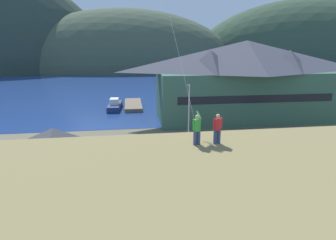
# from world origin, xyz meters

# --- Properties ---
(ground_plane) EXTENTS (600.00, 600.00, 0.00)m
(ground_plane) POSITION_xyz_m (0.00, 0.00, 0.00)
(ground_plane) COLOR #66604C
(parking_lot_pad) EXTENTS (40.00, 20.00, 0.10)m
(parking_lot_pad) POSITION_xyz_m (0.00, 5.00, 0.05)
(parking_lot_pad) COLOR slate
(parking_lot_pad) RESTS_ON ground
(bay_water) EXTENTS (360.00, 84.00, 0.03)m
(bay_water) POSITION_xyz_m (0.00, 60.00, 0.01)
(bay_water) COLOR navy
(bay_water) RESTS_ON ground
(far_hill_east_peak) EXTENTS (103.38, 48.00, 52.41)m
(far_hill_east_peak) POSITION_xyz_m (-6.55, 110.10, 0.00)
(far_hill_east_peak) COLOR #42513D
(far_hill_east_peak) RESTS_ON ground
(far_hill_center_saddle) EXTENTS (129.84, 56.47, 65.51)m
(far_hill_center_saddle) POSITION_xyz_m (88.94, 114.62, 0.00)
(far_hill_center_saddle) COLOR #334733
(far_hill_center_saddle) RESTS_ON ground
(harbor_lodge) EXTENTS (29.24, 11.71, 12.46)m
(harbor_lodge) POSITION_xyz_m (13.11, 21.44, 6.62)
(harbor_lodge) COLOR #38604C
(harbor_lodge) RESTS_ON ground
(storage_shed_near_lot) EXTENTS (6.84, 6.15, 4.91)m
(storage_shed_near_lot) POSITION_xyz_m (-12.12, 3.41, 2.56)
(storage_shed_near_lot) COLOR #474C56
(storage_shed_near_lot) RESTS_ON ground
(wharf_dock) EXTENTS (3.20, 10.08, 0.70)m
(wharf_dock) POSITION_xyz_m (-4.58, 32.77, 0.35)
(wharf_dock) COLOR #70604C
(wharf_dock) RESTS_ON ground
(moored_boat_wharfside) EXTENTS (2.68, 6.96, 2.16)m
(moored_boat_wharfside) POSITION_xyz_m (-8.01, 30.91, 0.72)
(moored_boat_wharfside) COLOR navy
(moored_boat_wharfside) RESTS_ON ground
(parked_car_corner_spot) EXTENTS (4.29, 2.23, 1.82)m
(parked_car_corner_spot) POSITION_xyz_m (5.47, -0.63, 1.06)
(parked_car_corner_spot) COLOR #B28923
(parked_car_corner_spot) RESTS_ON parking_lot_pad
(parked_car_back_row_right) EXTENTS (4.30, 2.25, 1.82)m
(parked_car_back_row_right) POSITION_xyz_m (0.30, 6.15, 1.06)
(parked_car_back_row_right) COLOR red
(parked_car_back_row_right) RESTS_ON parking_lot_pad
(parked_car_mid_row_center) EXTENTS (4.21, 2.08, 1.82)m
(parked_car_mid_row_center) POSITION_xyz_m (-3.11, -0.28, 1.06)
(parked_car_mid_row_center) COLOR #9EA3A8
(parked_car_mid_row_center) RESTS_ON parking_lot_pad
(parked_car_mid_row_near) EXTENTS (4.30, 2.25, 1.82)m
(parked_car_mid_row_near) POSITION_xyz_m (16.84, 7.29, 1.06)
(parked_car_mid_row_near) COLOR black
(parked_car_mid_row_near) RESTS_ON parking_lot_pad
(parked_car_front_row_end) EXTENTS (4.28, 2.21, 1.82)m
(parked_car_front_row_end) POSITION_xyz_m (-7.17, 5.98, 1.06)
(parked_car_front_row_end) COLOR navy
(parked_car_front_row_end) RESTS_ON parking_lot_pad
(parked_car_back_row_left) EXTENTS (4.35, 2.35, 1.82)m
(parked_car_back_row_left) POSITION_xyz_m (-17.05, 6.55, 1.06)
(parked_car_back_row_left) COLOR #236633
(parked_car_back_row_left) RESTS_ON parking_lot_pad
(parked_car_mid_row_far) EXTENTS (4.28, 2.22, 1.82)m
(parked_car_mid_row_far) POSITION_xyz_m (9.35, 6.17, 1.06)
(parked_car_mid_row_far) COLOR #9EA3A8
(parked_car_mid_row_far) RESTS_ON parking_lot_pad
(parking_light_pole) EXTENTS (0.24, 0.78, 7.29)m
(parking_light_pole) POSITION_xyz_m (1.74, 10.55, 4.28)
(parking_light_pole) COLOR #ADADB2
(parking_light_pole) RESTS_ON parking_lot_pad
(person_kite_flyer) EXTENTS (0.52, 0.70, 1.86)m
(person_kite_flyer) POSITION_xyz_m (-1.57, -7.09, 7.67)
(person_kite_flyer) COLOR #384770
(person_kite_flyer) RESTS_ON grassy_hill_foreground
(person_companion) EXTENTS (0.55, 0.40, 1.74)m
(person_companion) POSITION_xyz_m (-0.40, -7.09, 7.65)
(person_companion) COLOR #384770
(person_companion) RESTS_ON grassy_hill_foreground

